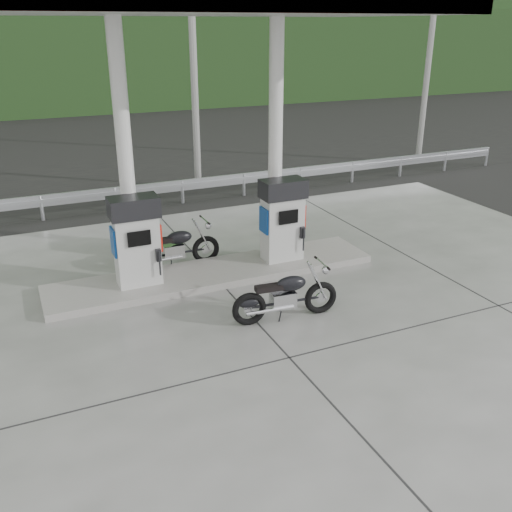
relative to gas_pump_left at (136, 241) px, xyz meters
name	(u,v)px	position (x,y,z in m)	size (l,w,h in m)	color
ground	(264,331)	(1.60, -2.50, -1.07)	(160.00, 160.00, 0.00)	black
forecourt_apron	(264,330)	(1.60, -2.50, -1.06)	(18.00, 14.00, 0.02)	slate
pump_island	(215,273)	(1.60, 0.00, -0.98)	(7.00, 1.40, 0.15)	gray
gas_pump_left	(136,241)	(0.00, 0.00, 0.00)	(0.95, 0.55, 1.80)	silver
gas_pump_right	(283,220)	(3.20, 0.00, 0.00)	(0.95, 0.55, 1.80)	silver
canopy_column_left	(125,156)	(0.00, 0.40, 1.60)	(0.30, 0.30, 5.00)	white
canopy_column_right	(275,143)	(3.20, 0.40, 1.60)	(0.30, 0.30, 5.00)	white
canopy_roof	(206,3)	(1.60, 0.00, 4.30)	(8.50, 5.00, 0.40)	beige
guardrail	(149,184)	(1.60, 5.50, -0.36)	(26.00, 0.16, 1.42)	#ADAFB5
road	(125,179)	(1.60, 9.00, -1.07)	(60.00, 7.00, 0.01)	black
utility_pole_b	(193,60)	(3.60, 7.00, 2.93)	(0.22, 0.22, 8.00)	gray
utility_pole_c	(429,54)	(12.60, 7.00, 2.93)	(0.22, 0.22, 8.00)	gray
tree_band	(56,60)	(1.60, 27.50, 1.93)	(80.00, 6.00, 6.00)	black
forested_hills	(29,74)	(1.60, 57.50, -1.07)	(100.00, 40.00, 140.00)	black
motorcycle_left	(286,296)	(2.14, -2.28, -0.60)	(1.89, 0.60, 0.89)	black
motorcycle_right	(175,248)	(1.00, 0.81, -0.60)	(1.89, 0.60, 0.90)	black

